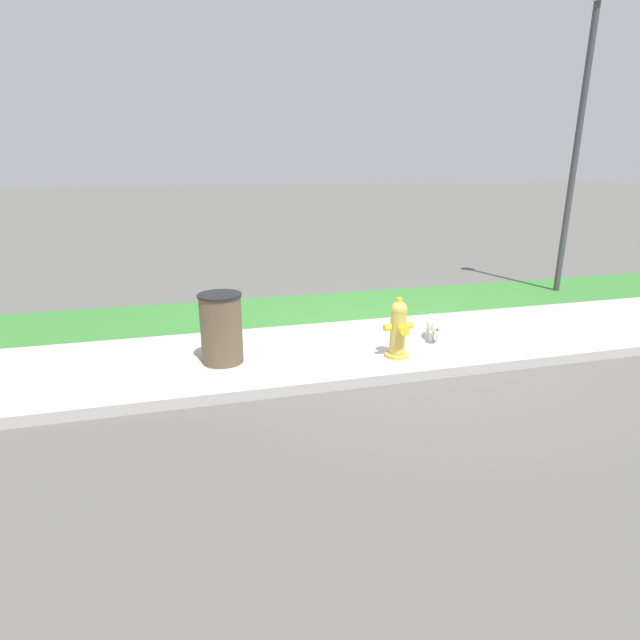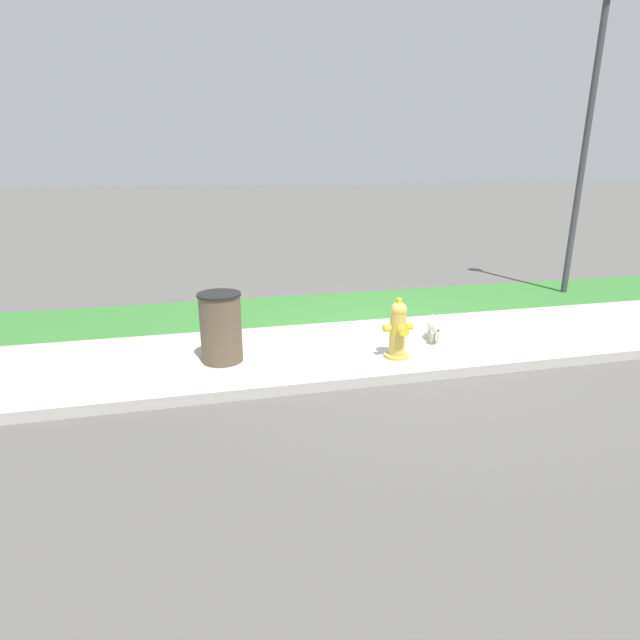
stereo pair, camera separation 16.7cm
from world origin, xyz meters
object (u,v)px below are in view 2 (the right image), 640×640
Objects in this scene: trash_bin at (221,328)px; small_white_dog at (435,327)px; fire_hydrant_by_grass_verge at (398,330)px; street_lamp at (592,100)px.

small_white_dog is at bearing 0.94° from trash_bin.
fire_hydrant_by_grass_verge is 5.85m from street_lamp.
street_lamp is at bearing 134.80° from small_white_dog.
fire_hydrant_by_grass_verge is at bearing -42.91° from small_white_dog.
fire_hydrant_by_grass_verge is 0.15× the size of street_lamp.
trash_bin is at bearing -162.32° from street_lamp.
fire_hydrant_by_grass_verge is 2.16m from trash_bin.
trash_bin is (-6.50, -2.07, -2.94)m from street_lamp.
street_lamp is 6.02× the size of trash_bin.
street_lamp is (3.66, 2.02, 3.16)m from small_white_dog.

